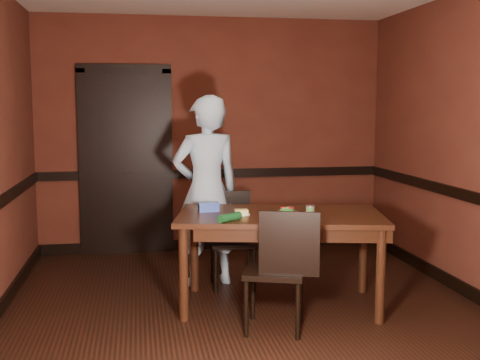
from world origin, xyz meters
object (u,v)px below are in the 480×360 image
object	(u,v)px
sauce_jar	(310,211)
chair_far	(233,240)
dining_table	(280,260)
food_tub	(209,207)
person	(206,191)
cheese_saucer	(241,213)
chair_near	(275,269)
sandwich_plate	(287,213)

from	to	relation	value
sauce_jar	chair_far	bearing A→B (deg)	123.64
dining_table	food_tub	size ratio (longest dim) A/B	9.34
sauce_jar	food_tub	size ratio (longest dim) A/B	0.49
person	cheese_saucer	bearing A→B (deg)	93.76
chair_near	sandwich_plate	xyz separation A→B (m)	(0.20, 0.42, 0.34)
chair_far	food_tub	world-z (taller)	chair_far
chair_near	cheese_saucer	world-z (taller)	chair_near
dining_table	food_tub	distance (m)	0.75
chair_near	sauce_jar	size ratio (longest dim) A/B	10.64
chair_near	person	world-z (taller)	person
cheese_saucer	food_tub	xyz separation A→B (m)	(-0.25, 0.21, 0.02)
person	sandwich_plate	size ratio (longest dim) A/B	6.24
cheese_saucer	chair_near	bearing A→B (deg)	-72.67
dining_table	chair_far	xyz separation A→B (m)	(-0.30, 0.62, 0.04)
sauce_jar	food_tub	distance (m)	0.87
food_tub	sauce_jar	bearing A→B (deg)	-26.64
chair_far	chair_near	bearing A→B (deg)	-80.75
person	sandwich_plate	bearing A→B (deg)	111.97
chair_near	food_tub	bearing A→B (deg)	-42.40
dining_table	cheese_saucer	bearing A→B (deg)	-168.30
dining_table	person	xyz separation A→B (m)	(-0.54, 0.74, 0.50)
person	food_tub	bearing A→B (deg)	73.83
dining_table	cheese_saucer	distance (m)	0.53
person	cheese_saucer	xyz separation A→B (m)	(0.21, -0.74, -0.08)
sauce_jar	food_tub	bearing A→B (deg)	155.11
chair_near	chair_far	bearing A→B (deg)	-64.72
chair_near	person	xyz separation A→B (m)	(-0.37, 1.27, 0.42)
cheese_saucer	food_tub	bearing A→B (deg)	139.42
sauce_jar	cheese_saucer	xyz separation A→B (m)	(-0.54, 0.16, -0.03)
chair_far	sauce_jar	world-z (taller)	sauce_jar
chair_far	sandwich_plate	distance (m)	0.89
chair_near	dining_table	bearing A→B (deg)	-89.18
dining_table	cheese_saucer	size ratio (longest dim) A/B	11.75
chair_far	sandwich_plate	world-z (taller)	chair_far
chair_far	food_tub	distance (m)	0.63
dining_table	food_tub	xyz separation A→B (m)	(-0.58, 0.21, 0.43)
cheese_saucer	food_tub	world-z (taller)	food_tub
dining_table	chair_far	world-z (taller)	chair_far
person	cheese_saucer	size ratio (longest dim) A/B	12.40
sandwich_plate	sauce_jar	distance (m)	0.19
dining_table	person	world-z (taller)	person
chair_near	cheese_saucer	bearing A→B (deg)	-54.20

